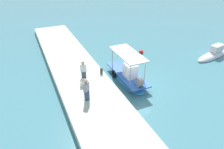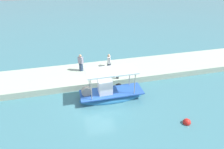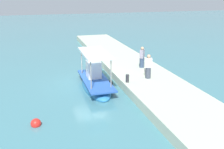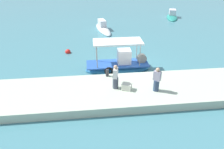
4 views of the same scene
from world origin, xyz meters
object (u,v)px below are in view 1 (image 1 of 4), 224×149
fisherman_near_bollard (87,91)px  marker_buoy (141,52)px  main_fishing_boat (127,76)px  mooring_bollard (101,71)px  moored_boat_near (213,54)px  fisherman_by_crate (84,72)px  cargo_crate (84,83)px

fisherman_near_bollard → marker_buoy: bearing=127.1°
main_fishing_boat → marker_buoy: main_fishing_boat is taller
mooring_bollard → moored_boat_near: bearing=87.1°
fisherman_by_crate → marker_buoy: 8.93m
fisherman_by_crate → moored_boat_near: size_ratio=0.33×
marker_buoy → mooring_bollard: bearing=-61.4°
fisherman_by_crate → cargo_crate: fisherman_by_crate is taller
marker_buoy → fisherman_near_bollard: bearing=-52.9°
mooring_bollard → moored_boat_near: 13.10m
fisherman_near_bollard → fisherman_by_crate: 2.77m
marker_buoy → moored_boat_near: bearing=59.3°
moored_boat_near → mooring_bollard: bearing=-92.9°
fisherman_by_crate → moored_boat_near: (0.25, 14.80, -1.16)m
mooring_bollard → moored_boat_near: (0.66, 13.07, -0.64)m
main_fishing_boat → fisherman_near_bollard: main_fishing_boat is taller
main_fishing_boat → fisherman_near_bollard: 4.90m
fisherman_by_crate → marker_buoy: size_ratio=3.24×
mooring_bollard → marker_buoy: size_ratio=1.01×
fisherman_near_bollard → cargo_crate: fisherman_near_bollard is taller
cargo_crate → moored_boat_near: moored_boat_near is taller
fisherman_by_crate → cargo_crate: (0.75, -0.27, -0.57)m
fisherman_near_bollard → marker_buoy: 10.86m
fisherman_by_crate → moored_boat_near: fisherman_by_crate is taller
main_fishing_boat → fisherman_near_bollard: size_ratio=3.14×
main_fishing_boat → mooring_bollard: bearing=-119.7°
marker_buoy → fisherman_by_crate: bearing=-64.5°
fisherman_by_crate → cargo_crate: size_ratio=2.77×
fisherman_by_crate → moored_boat_near: 14.85m
cargo_crate → main_fishing_boat: bearing=90.1°
fisherman_near_bollard → mooring_bollard: bearing=142.7°
fisherman_near_bollard → main_fishing_boat: bearing=114.0°
fisherman_near_bollard → mooring_bollard: fisherman_near_bollard is taller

